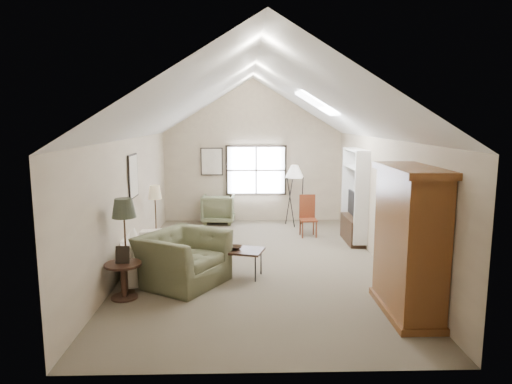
{
  "coord_description": "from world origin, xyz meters",
  "views": [
    {
      "loc": [
        -0.25,
        -8.83,
        2.88
      ],
      "look_at": [
        0.0,
        0.4,
        1.4
      ],
      "focal_mm": 32.0,
      "sensor_mm": 36.0,
      "label": 1
    }
  ],
  "objects_px": {
    "armchair_near": "(183,259)",
    "sofa": "(145,250)",
    "armoire": "(409,242)",
    "armchair_far": "(219,208)",
    "side_chair": "(308,216)",
    "side_table": "(124,281)",
    "coffee_table": "(236,262)"
  },
  "relations": [
    {
      "from": "coffee_table",
      "to": "armoire",
      "type": "bearing_deg",
      "value": -33.13
    },
    {
      "from": "armchair_far",
      "to": "side_chair",
      "type": "distance_m",
      "value": 2.79
    },
    {
      "from": "armoire",
      "to": "sofa",
      "type": "relative_size",
      "value": 0.93
    },
    {
      "from": "sofa",
      "to": "side_table",
      "type": "xyz_separation_m",
      "value": [
        0.0,
        -1.6,
        -0.05
      ]
    },
    {
      "from": "sofa",
      "to": "coffee_table",
      "type": "height_order",
      "value": "sofa"
    },
    {
      "from": "armchair_near",
      "to": "side_chair",
      "type": "xyz_separation_m",
      "value": [
        2.66,
        3.2,
        0.06
      ]
    },
    {
      "from": "side_chair",
      "to": "sofa",
      "type": "bearing_deg",
      "value": -150.3
    },
    {
      "from": "armoire",
      "to": "side_chair",
      "type": "xyz_separation_m",
      "value": [
        -0.84,
        4.53,
        -0.59
      ]
    },
    {
      "from": "side_table",
      "to": "side_chair",
      "type": "relative_size",
      "value": 0.57
    },
    {
      "from": "sofa",
      "to": "side_table",
      "type": "relative_size",
      "value": 3.99
    },
    {
      "from": "armchair_far",
      "to": "side_chair",
      "type": "xyz_separation_m",
      "value": [
        2.3,
        -1.57,
        0.11
      ]
    },
    {
      "from": "coffee_table",
      "to": "side_chair",
      "type": "bearing_deg",
      "value": 58.35
    },
    {
      "from": "sofa",
      "to": "armchair_far",
      "type": "bearing_deg",
      "value": -32.68
    },
    {
      "from": "armchair_far",
      "to": "coffee_table",
      "type": "height_order",
      "value": "armchair_far"
    },
    {
      "from": "side_table",
      "to": "armchair_far",
      "type": "bearing_deg",
      "value": 77.1
    },
    {
      "from": "sofa",
      "to": "armchair_near",
      "type": "height_order",
      "value": "armchair_near"
    },
    {
      "from": "armchair_near",
      "to": "sofa",
      "type": "bearing_deg",
      "value": 74.75
    },
    {
      "from": "armoire",
      "to": "side_chair",
      "type": "height_order",
      "value": "armoire"
    },
    {
      "from": "armchair_near",
      "to": "armoire",
      "type": "bearing_deg",
      "value": -78.89
    },
    {
      "from": "armchair_near",
      "to": "armchair_far",
      "type": "xyz_separation_m",
      "value": [
        0.36,
        4.77,
        -0.04
      ]
    },
    {
      "from": "armchair_near",
      "to": "side_chair",
      "type": "relative_size",
      "value": 1.36
    },
    {
      "from": "armchair_far",
      "to": "side_table",
      "type": "distance_m",
      "value": 5.57
    },
    {
      "from": "armchair_far",
      "to": "coffee_table",
      "type": "distance_m",
      "value": 4.45
    },
    {
      "from": "coffee_table",
      "to": "side_table",
      "type": "xyz_separation_m",
      "value": [
        -1.79,
        -1.02,
        0.04
      ]
    },
    {
      "from": "side_table",
      "to": "armoire",
      "type": "bearing_deg",
      "value": -8.76
    },
    {
      "from": "sofa",
      "to": "coffee_table",
      "type": "distance_m",
      "value": 1.89
    },
    {
      "from": "armchair_near",
      "to": "coffee_table",
      "type": "relative_size",
      "value": 1.38
    },
    {
      "from": "side_table",
      "to": "side_chair",
      "type": "xyz_separation_m",
      "value": [
        3.54,
        3.85,
        0.22
      ]
    },
    {
      "from": "coffee_table",
      "to": "side_table",
      "type": "height_order",
      "value": "side_table"
    },
    {
      "from": "armchair_far",
      "to": "coffee_table",
      "type": "xyz_separation_m",
      "value": [
        0.55,
        -4.41,
        -0.15
      ]
    },
    {
      "from": "armoire",
      "to": "side_table",
      "type": "height_order",
      "value": "armoire"
    },
    {
      "from": "armchair_near",
      "to": "coffee_table",
      "type": "distance_m",
      "value": 1.0
    }
  ]
}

